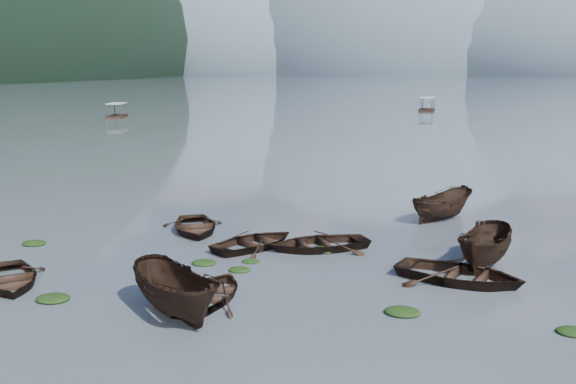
% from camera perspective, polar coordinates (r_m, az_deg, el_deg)
% --- Properties ---
extents(ground_plane, '(2400.00, 2400.00, 0.00)m').
position_cam_1_polar(ground_plane, '(21.15, -7.27, -11.41)').
color(ground_plane, '#49515B').
extents(haze_mtn_a, '(520.00, 520.00, 280.00)m').
position_cam_1_polar(haze_mtn_a, '(956.36, -3.63, 10.43)').
color(haze_mtn_a, '#475666').
rests_on(haze_mtn_a, ground).
extents(haze_mtn_b, '(520.00, 520.00, 340.00)m').
position_cam_1_polar(haze_mtn_b, '(920.82, 8.61, 10.31)').
color(haze_mtn_b, '#475666').
rests_on(haze_mtn_b, ground).
extents(haze_mtn_c, '(520.00, 520.00, 260.00)m').
position_cam_1_polar(haze_mtn_c, '(928.00, 21.20, 9.71)').
color(haze_mtn_c, '#475666').
rests_on(haze_mtn_c, ground).
extents(rowboat_0, '(5.04, 5.20, 0.88)m').
position_cam_1_polar(rowboat_0, '(26.55, -23.54, -7.56)').
color(rowboat_0, black).
rests_on(rowboat_0, ground).
extents(rowboat_1, '(5.02, 5.33, 0.90)m').
position_cam_1_polar(rowboat_1, '(29.31, -2.93, -4.94)').
color(rowboat_1, black).
rests_on(rowboat_1, ground).
extents(rowboat_2, '(4.87, 4.74, 1.91)m').
position_cam_1_polar(rowboat_2, '(21.87, -9.83, -10.72)').
color(rowboat_2, black).
rests_on(rowboat_2, ground).
extents(rowboat_3, '(3.31, 4.40, 0.86)m').
position_cam_1_polar(rowboat_3, '(23.06, -7.03, -9.47)').
color(rowboat_3, black).
rests_on(rowboat_3, ground).
extents(rowboat_4, '(5.71, 4.82, 1.01)m').
position_cam_1_polar(rowboat_4, '(25.56, 14.97, -7.71)').
color(rowboat_4, black).
rests_on(rowboat_4, ground).
extents(rowboat_5, '(3.14, 5.09, 1.84)m').
position_cam_1_polar(rowboat_5, '(27.93, 17.11, -6.23)').
color(rowboat_5, black).
rests_on(rowboat_5, ground).
extents(rowboat_6, '(4.79, 5.39, 0.92)m').
position_cam_1_polar(rowboat_6, '(32.39, -8.28, -3.50)').
color(rowboat_6, black).
rests_on(rowboat_6, ground).
extents(rowboat_7, '(5.57, 5.05, 0.94)m').
position_cam_1_polar(rowboat_7, '(29.06, 2.77, -5.08)').
color(rowboat_7, black).
rests_on(rowboat_7, ground).
extents(rowboat_8, '(4.13, 4.77, 1.79)m').
position_cam_1_polar(rowboat_8, '(35.68, 13.48, -2.35)').
color(rowboat_8, black).
rests_on(rowboat_8, ground).
extents(weed_clump_0, '(1.23, 1.00, 0.27)m').
position_cam_1_polar(weed_clump_0, '(24.27, -20.16, -9.03)').
color(weed_clump_0, black).
rests_on(weed_clump_0, ground).
extents(weed_clump_1, '(0.93, 0.75, 0.20)m').
position_cam_1_polar(weed_clump_1, '(26.05, -4.32, -7.00)').
color(weed_clump_1, black).
rests_on(weed_clump_1, ground).
extents(weed_clump_2, '(1.21, 0.96, 0.26)m').
position_cam_1_polar(weed_clump_2, '(21.98, 10.13, -10.61)').
color(weed_clump_2, black).
rests_on(weed_clump_2, ground).
extents(weed_clump_3, '(0.79, 0.67, 0.18)m').
position_cam_1_polar(weed_clump_3, '(27.17, -3.34, -6.23)').
color(weed_clump_3, black).
rests_on(weed_clump_3, ground).
extents(weed_clump_4, '(1.09, 0.86, 0.23)m').
position_cam_1_polar(weed_clump_4, '(22.01, 24.08, -11.41)').
color(weed_clump_4, black).
rests_on(weed_clump_4, ground).
extents(weed_clump_5, '(1.14, 0.92, 0.24)m').
position_cam_1_polar(weed_clump_5, '(32.00, -21.65, -4.35)').
color(weed_clump_5, black).
rests_on(weed_clump_5, ground).
extents(weed_clump_6, '(1.05, 0.88, 0.22)m').
position_cam_1_polar(weed_clump_6, '(27.10, -7.47, -6.35)').
color(weed_clump_6, black).
rests_on(weed_clump_6, ground).
extents(weed_clump_7, '(1.20, 0.96, 0.26)m').
position_cam_1_polar(weed_clump_7, '(28.64, 3.05, -5.32)').
color(weed_clump_7, black).
rests_on(weed_clump_7, ground).
extents(pontoon_left, '(3.78, 6.27, 2.24)m').
position_cam_1_polar(pontoon_left, '(111.26, -14.94, 6.44)').
color(pontoon_left, black).
rests_on(pontoon_left, ground).
extents(pontoon_centre, '(3.12, 6.64, 2.48)m').
position_cam_1_polar(pontoon_centre, '(126.81, 12.23, 7.06)').
color(pontoon_centre, black).
rests_on(pontoon_centre, ground).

